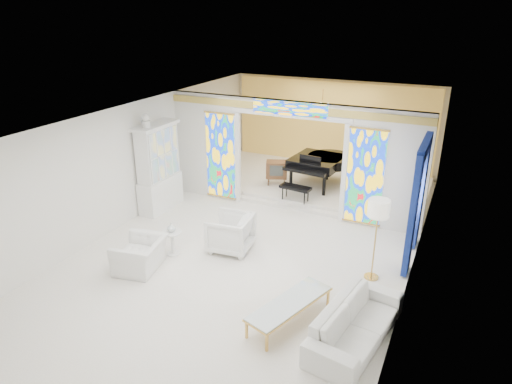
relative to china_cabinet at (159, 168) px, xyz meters
The scene contains 24 objects.
floor 3.47m from the china_cabinet, 10.50° to the right, with size 12.00×12.00×0.00m, color white.
ceiling 3.75m from the china_cabinet, 10.50° to the right, with size 7.00×12.00×0.02m, color white.
wall_back 6.30m from the china_cabinet, 59.24° to the left, with size 7.00×0.02×3.00m, color silver.
wall_front 7.35m from the china_cabinet, 64.01° to the right, with size 7.00×0.02×3.00m, color silver.
wall_left 0.74m from the china_cabinet, 115.42° to the right, with size 0.02×12.00×3.00m, color silver.
wall_right 6.75m from the china_cabinet, ahead, with size 0.02×12.00×3.00m, color silver.
partition_wall 3.54m from the china_cabinet, 23.50° to the left, with size 7.00×0.22×3.00m.
stained_glass_left 1.76m from the china_cabinet, 47.47° to the left, with size 0.90×0.04×2.40m, color gold.
stained_glass_right 5.41m from the china_cabinet, 13.85° to the left, with size 0.90×0.04×2.40m, color gold.
stained_glass_transom 3.84m from the china_cabinet, 21.91° to the left, with size 2.00×0.04×0.34m, color gold.
alcove_platform 4.88m from the china_cabinet, 47.45° to the left, with size 6.80×3.80×0.18m, color white.
gold_curtain_back 6.19m from the china_cabinet, 58.67° to the left, with size 6.70×0.10×2.90m, color #E4AD4F.
chandelier 5.02m from the china_cabinet, 44.89° to the left, with size 0.48×0.48×0.30m, color gold.
blue_drapes 6.63m from the china_cabinet, ahead, with size 0.14×1.85×2.65m.
china_cabinet is the anchor object (origin of this frame).
armchair_left 3.28m from the china_cabinet, 61.59° to the right, with size 1.04×0.91×0.68m, color white.
armchair_right 3.18m from the china_cabinet, 23.68° to the right, with size 0.91×0.94×0.85m, color white.
sofa 6.94m from the china_cabinet, 26.41° to the right, with size 2.26×0.88×0.66m, color white.
side_table 2.76m from the china_cabinet, 48.44° to the right, with size 0.49×0.49×0.57m.
vase 2.69m from the china_cabinet, 48.44° to the right, with size 0.19×0.19×0.20m, color white.
coffee_table 5.93m from the china_cabinet, 31.67° to the right, with size 1.10×1.89×0.40m.
floor_lamp 6.11m from the china_cabinet, ahead, with size 0.46×0.46×1.74m.
grand_piano 4.81m from the china_cabinet, 41.72° to the left, with size 1.85×2.71×1.06m.
tv_console 3.56m from the china_cabinet, 48.35° to the left, with size 0.73×0.62×0.72m.
Camera 1 is at (4.08, -8.75, 5.19)m, focal length 32.00 mm.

